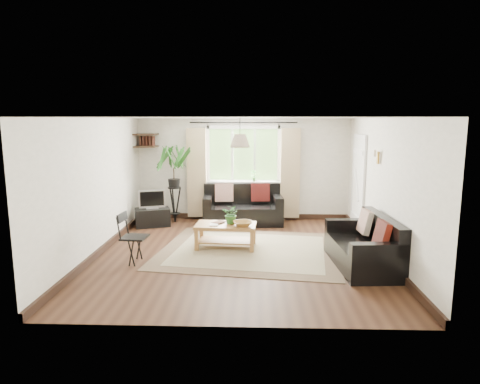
{
  "coord_description": "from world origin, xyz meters",
  "views": [
    {
      "loc": [
        0.27,
        -7.36,
        2.38
      ],
      "look_at": [
        0.0,
        0.4,
        1.05
      ],
      "focal_mm": 32.0,
      "sensor_mm": 36.0,
      "label": 1
    }
  ],
  "objects_px": {
    "folding_chair": "(135,238)",
    "tv_stand": "(153,217)",
    "palm_stand": "(174,184)",
    "sofa_right": "(362,243)",
    "coffee_table": "(226,236)",
    "sofa_back": "(243,205)"
  },
  "relations": [
    {
      "from": "palm_stand",
      "to": "folding_chair",
      "type": "height_order",
      "value": "palm_stand"
    },
    {
      "from": "palm_stand",
      "to": "folding_chair",
      "type": "xyz_separation_m",
      "value": [
        -0.12,
        -2.9,
        -0.47
      ]
    },
    {
      "from": "coffee_table",
      "to": "sofa_right",
      "type": "bearing_deg",
      "value": -22.59
    },
    {
      "from": "sofa_right",
      "to": "folding_chair",
      "type": "distance_m",
      "value": 3.74
    },
    {
      "from": "tv_stand",
      "to": "palm_stand",
      "type": "xyz_separation_m",
      "value": [
        0.42,
        0.43,
        0.69
      ]
    },
    {
      "from": "folding_chair",
      "to": "sofa_right",
      "type": "bearing_deg",
      "value": -86.38
    },
    {
      "from": "sofa_back",
      "to": "folding_chair",
      "type": "distance_m",
      "value": 3.28
    },
    {
      "from": "sofa_right",
      "to": "sofa_back",
      "type": "bearing_deg",
      "value": -148.69
    },
    {
      "from": "sofa_right",
      "to": "tv_stand",
      "type": "xyz_separation_m",
      "value": [
        -4.04,
        2.53,
        -0.19
      ]
    },
    {
      "from": "coffee_table",
      "to": "tv_stand",
      "type": "height_order",
      "value": "coffee_table"
    },
    {
      "from": "tv_stand",
      "to": "sofa_right",
      "type": "bearing_deg",
      "value": -50.8
    },
    {
      "from": "tv_stand",
      "to": "folding_chair",
      "type": "relative_size",
      "value": 0.89
    },
    {
      "from": "sofa_back",
      "to": "tv_stand",
      "type": "height_order",
      "value": "sofa_back"
    },
    {
      "from": "folding_chair",
      "to": "tv_stand",
      "type": "bearing_deg",
      "value": 11.38
    },
    {
      "from": "coffee_table",
      "to": "palm_stand",
      "type": "relative_size",
      "value": 0.62
    },
    {
      "from": "tv_stand",
      "to": "folding_chair",
      "type": "bearing_deg",
      "value": -101.85
    },
    {
      "from": "sofa_back",
      "to": "palm_stand",
      "type": "xyz_separation_m",
      "value": [
        -1.59,
        0.1,
        0.47
      ]
    },
    {
      "from": "folding_chair",
      "to": "sofa_back",
      "type": "bearing_deg",
      "value": -26.99
    },
    {
      "from": "coffee_table",
      "to": "tv_stand",
      "type": "distance_m",
      "value": 2.36
    },
    {
      "from": "sofa_right",
      "to": "tv_stand",
      "type": "distance_m",
      "value": 4.77
    },
    {
      "from": "sofa_right",
      "to": "coffee_table",
      "type": "relative_size",
      "value": 1.51
    },
    {
      "from": "sofa_right",
      "to": "folding_chair",
      "type": "xyz_separation_m",
      "value": [
        -3.74,
        0.06,
        0.03
      ]
    }
  ]
}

